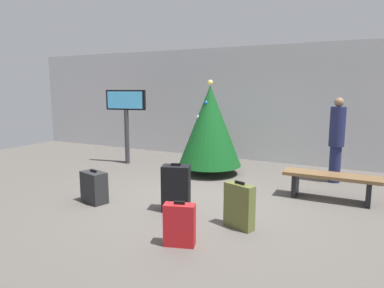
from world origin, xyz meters
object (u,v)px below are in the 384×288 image
waiting_bench (331,180)px  traveller_0 (337,138)px  suitcase_3 (176,188)px  suitcase_1 (180,225)px  holiday_tree (210,126)px  suitcase_2 (239,206)px  suitcase_0 (94,187)px  flight_info_kiosk (126,111)px

waiting_bench → traveller_0: traveller_0 is taller
traveller_0 → suitcase_3: 3.77m
suitcase_1 → traveller_0: bearing=70.1°
holiday_tree → suitcase_1: bearing=-71.7°
traveller_0 → suitcase_1: (-1.49, -4.12, -0.68)m
suitcase_1 → suitcase_2: bearing=60.8°
suitcase_2 → suitcase_3: suitcase_3 is taller
suitcase_0 → suitcase_1: 2.28m
suitcase_0 → suitcase_1: size_ratio=1.00×
flight_info_kiosk → holiday_tree: bearing=-0.1°
waiting_bench → suitcase_2: 2.18m
flight_info_kiosk → waiting_bench: bearing=-9.0°
suitcase_2 → waiting_bench: bearing=61.3°
suitcase_1 → flight_info_kiosk: bearing=134.9°
suitcase_3 → suitcase_2: bearing=-9.7°
suitcase_0 → suitcase_1: (2.15, -0.78, 0.00)m
traveller_0 → suitcase_1: traveller_0 is taller
holiday_tree → flight_info_kiosk: (-2.40, 0.00, 0.27)m
suitcase_2 → holiday_tree: bearing=121.7°
traveller_0 → suitcase_0: 4.98m
suitcase_2 → suitcase_3: bearing=170.3°
flight_info_kiosk → suitcase_2: flight_info_kiosk is taller
flight_info_kiosk → waiting_bench: size_ratio=1.19×
waiting_bench → suitcase_0: 4.20m
holiday_tree → suitcase_3: (0.53, -2.53, -0.75)m
suitcase_1 → suitcase_3: (-0.66, 1.07, 0.10)m
traveller_0 → waiting_bench: bearing=-88.1°
holiday_tree → traveller_0: bearing=11.0°
traveller_0 → suitcase_0: traveller_0 is taller
flight_info_kiosk → suitcase_0: bearing=-62.9°
waiting_bench → suitcase_3: bearing=-142.0°
flight_info_kiosk → suitcase_1: 5.21m
suitcase_1 → suitcase_2: suitcase_2 is taller
flight_info_kiosk → suitcase_1: bearing=-45.1°
traveller_0 → suitcase_1: size_ratio=3.06×
flight_info_kiosk → suitcase_0: 3.36m
waiting_bench → suitcase_0: bearing=-151.4°
suitcase_2 → suitcase_3: (-1.15, 0.20, 0.05)m
holiday_tree → suitcase_0: holiday_tree is taller
waiting_bench → suitcase_1: bearing=-118.8°
suitcase_3 → suitcase_0: bearing=-168.9°
waiting_bench → suitcase_3: size_ratio=2.05×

